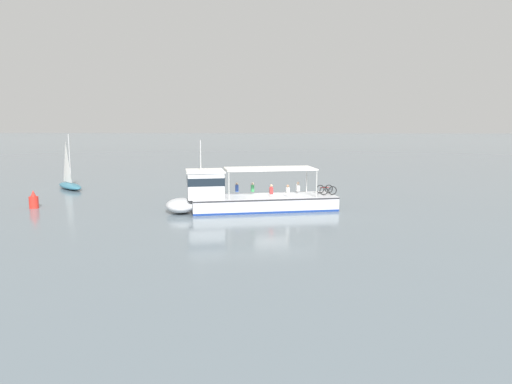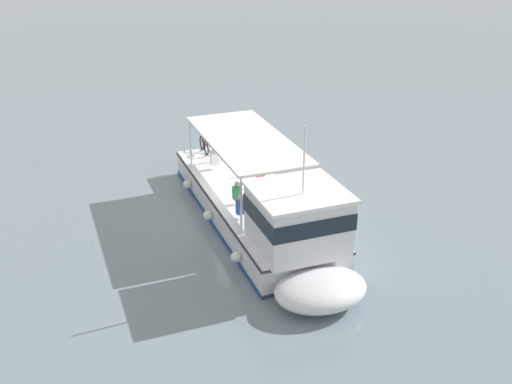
% 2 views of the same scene
% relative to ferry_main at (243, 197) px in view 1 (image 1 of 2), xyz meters
% --- Properties ---
extents(ground_plane, '(400.00, 400.00, 0.00)m').
position_rel_ferry_main_xyz_m(ground_plane, '(0.44, -2.18, -1.02)').
color(ground_plane, slate).
extents(ferry_main, '(5.65, 13.07, 5.32)m').
position_rel_ferry_main_xyz_m(ferry_main, '(0.00, 0.00, 0.00)').
color(ferry_main, silver).
rests_on(ferry_main, ground).
extents(sailboat_near_starboard, '(4.50, 4.25, 5.40)m').
position_rel_ferry_main_xyz_m(sailboat_near_starboard, '(10.74, 17.76, -0.48)').
color(sailboat_near_starboard, teal).
rests_on(sailboat_near_starboard, ground).
extents(channel_buoy, '(0.70, 0.70, 1.40)m').
position_rel_ferry_main_xyz_m(channel_buoy, '(0.48, 16.23, -0.45)').
color(channel_buoy, red).
rests_on(channel_buoy, ground).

